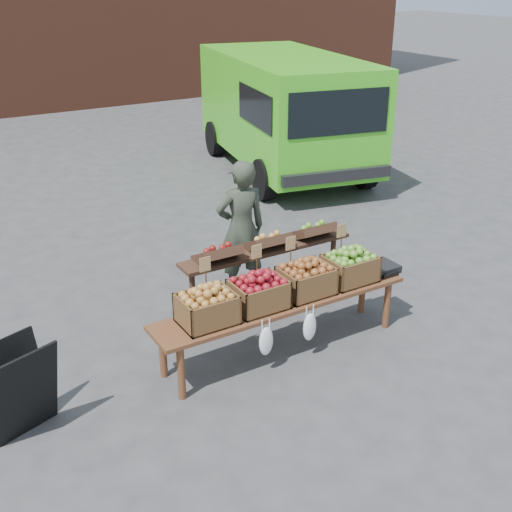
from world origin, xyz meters
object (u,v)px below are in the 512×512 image
vendor (241,229)px  crate_golden_apples (207,309)px  delivery_van (284,115)px  crate_red_apples (306,281)px  back_table (267,271)px  crate_green_apples (350,268)px  display_bench (282,325)px  weighing_scale (380,268)px  crate_russet_pears (259,294)px  chalkboard_sign (21,389)px

vendor → crate_golden_apples: 1.73m
delivery_van → crate_red_apples: (-3.23, -5.25, -0.34)m
vendor → crate_red_apples: 1.31m
back_table → crate_green_apples: (0.55, -0.72, 0.19)m
display_bench → crate_golden_apples: bearing=180.0°
back_table → weighing_scale: size_ratio=6.18×
back_table → crate_russet_pears: bearing=-127.3°
vendor → crate_green_apples: vendor is taller
vendor → weighing_scale: bearing=134.9°
display_bench → crate_russet_pears: size_ratio=5.40×
back_table → crate_russet_pears: 0.92m
delivery_van → crate_green_apples: bearing=-105.1°
delivery_van → crate_golden_apples: bearing=-117.6°
delivery_van → crate_green_apples: 5.91m
crate_russet_pears → weighing_scale: 1.53m
delivery_van → display_bench: (-3.51, -5.25, -0.77)m
display_bench → crate_green_apples: (0.82, 0.00, 0.42)m
crate_green_apples → delivery_van: bearing=62.9°
back_table → display_bench: size_ratio=0.78×
back_table → crate_red_apples: back_table is taller
crate_russet_pears → crate_red_apples: size_ratio=1.00×
crate_russet_pears → crate_green_apples: 1.10m
vendor → back_table: size_ratio=0.77×
vendor → crate_russet_pears: vendor is taller
chalkboard_sign → crate_red_apples: bearing=-20.8°
display_bench → weighing_scale: 1.29m
weighing_scale → vendor: bearing=126.1°
display_bench → vendor: bearing=77.3°
back_table → vendor: bearing=88.0°
back_table → chalkboard_sign: bearing=-167.0°
display_bench → crate_red_apples: (0.28, 0.00, 0.42)m
crate_red_apples → weighing_scale: crate_red_apples is taller
crate_russet_pears → crate_red_apples: same height
crate_russet_pears → delivery_van: bearing=54.2°
chalkboard_sign → weighing_scale: chalkboard_sign is taller
chalkboard_sign → crate_russet_pears: crate_russet_pears is taller
vendor → crate_red_apples: size_ratio=3.23×
delivery_van → crate_russet_pears: (-3.78, -5.25, -0.34)m
crate_golden_apples → crate_russet_pears: (0.55, 0.00, 0.00)m
crate_red_apples → crate_green_apples: (0.55, 0.00, 0.00)m
vendor → display_bench: 1.44m
delivery_van → vendor: 5.09m
delivery_van → back_table: bearing=-113.6°
delivery_van → crate_green_apples: size_ratio=9.42×
crate_golden_apples → weighing_scale: bearing=0.0°
delivery_van → chalkboard_sign: 7.95m
vendor → crate_golden_apples: (-1.12, -1.31, -0.10)m
delivery_van → display_bench: 6.36m
chalkboard_sign → crate_golden_apples: bearing=-21.9°
vendor → crate_red_apples: vendor is taller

